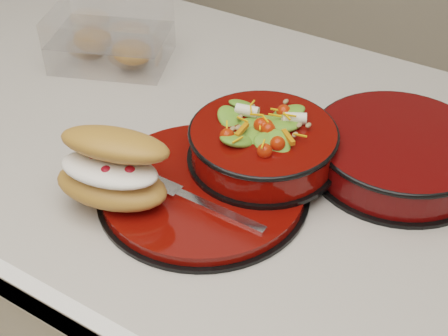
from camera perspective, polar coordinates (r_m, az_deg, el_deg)
The scene contains 7 objects.
island_counter at distance 1.28m, azimuth -2.87°, elevation -12.52°, with size 1.24×0.74×0.90m.
dinner_plate at distance 0.83m, azimuth -1.89°, elevation -1.92°, with size 0.28×0.28×0.02m.
salad_bowl at distance 0.84m, azimuth 3.61°, elevation 2.61°, with size 0.21×0.21×0.09m.
croissant at distance 0.79m, azimuth -10.14°, elevation -0.03°, with size 0.16×0.13×0.09m.
fork at distance 0.79m, azimuth -2.01°, elevation -3.20°, with size 0.17×0.02×0.00m.
pastry_box at distance 1.13m, azimuth -10.31°, elevation 11.66°, with size 0.23×0.21×0.09m.
extra_bowl at distance 0.89m, azimuth 15.66°, elevation 1.49°, with size 0.25×0.25×0.05m.
Camera 1 is at (0.47, -0.64, 1.45)m, focal length 50.00 mm.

